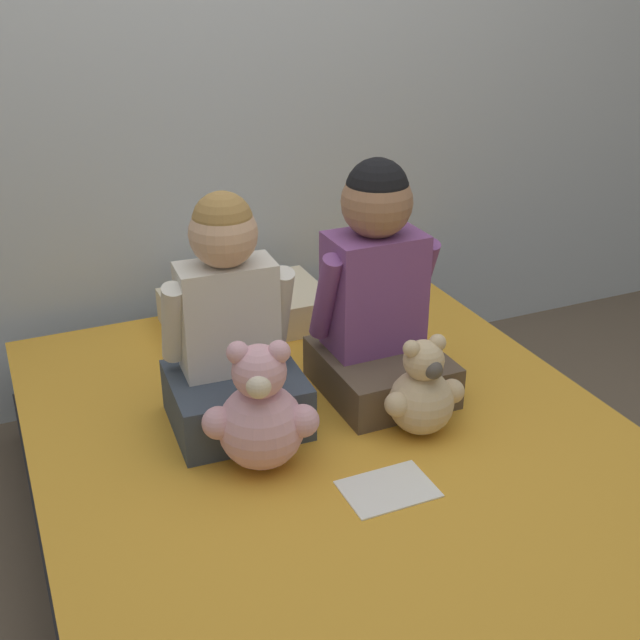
{
  "coord_description": "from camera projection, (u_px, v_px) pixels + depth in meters",
  "views": [
    {
      "loc": [
        -0.73,
        -1.48,
        1.51
      ],
      "look_at": [
        0.0,
        0.19,
        0.64
      ],
      "focal_mm": 45.0,
      "sensor_mm": 36.0,
      "label": 1
    }
  ],
  "objects": [
    {
      "name": "wall_behind_bed",
      "position": [
        201.0,
        27.0,
        2.52
      ],
      "size": [
        8.0,
        0.06,
        2.5
      ],
      "color": "silver",
      "rests_on": "ground_plane"
    },
    {
      "name": "child_on_right",
      "position": [
        377.0,
        294.0,
        2.16
      ],
      "size": [
        0.34,
        0.36,
        0.65
      ],
      "rotation": [
        0.0,
        0.0,
        0.01
      ],
      "color": "brown",
      "rests_on": "bed"
    },
    {
      "name": "bed",
      "position": [
        349.0,
        510.0,
        2.06
      ],
      "size": [
        1.49,
        1.95,
        0.36
      ],
      "color": "#2D2D33",
      "rests_on": "ground_plane"
    },
    {
      "name": "ground_plane",
      "position": [
        348.0,
        563.0,
        2.13
      ],
      "size": [
        14.0,
        14.0,
        0.0
      ],
      "primitive_type": "plane",
      "color": "brown"
    },
    {
      "name": "sign_card",
      "position": [
        388.0,
        489.0,
        1.84
      ],
      "size": [
        0.21,
        0.15,
        0.0
      ],
      "color": "white",
      "rests_on": "bed"
    },
    {
      "name": "teddy_bear_held_by_left_child",
      "position": [
        261.0,
        414.0,
        1.88
      ],
      "size": [
        0.26,
        0.21,
        0.33
      ],
      "rotation": [
        0.0,
        0.0,
        -0.37
      ],
      "color": "#DBA3B2",
      "rests_on": "bed"
    },
    {
      "name": "teddy_bear_held_by_right_child",
      "position": [
        422.0,
        393.0,
        2.02
      ],
      "size": [
        0.22,
        0.17,
        0.27
      ],
      "rotation": [
        0.0,
        0.0,
        0.04
      ],
      "color": "#D1B78E",
      "rests_on": "bed"
    },
    {
      "name": "pillow_at_headboard",
      "position": [
        246.0,
        310.0,
        2.6
      ],
      "size": [
        0.51,
        0.33,
        0.11
      ],
      "color": "beige",
      "rests_on": "bed"
    },
    {
      "name": "child_on_left",
      "position": [
        231.0,
        334.0,
        2.01
      ],
      "size": [
        0.35,
        0.32,
        0.61
      ],
      "rotation": [
        0.0,
        0.0,
        -0.05
      ],
      "color": "#384251",
      "rests_on": "bed"
    }
  ]
}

